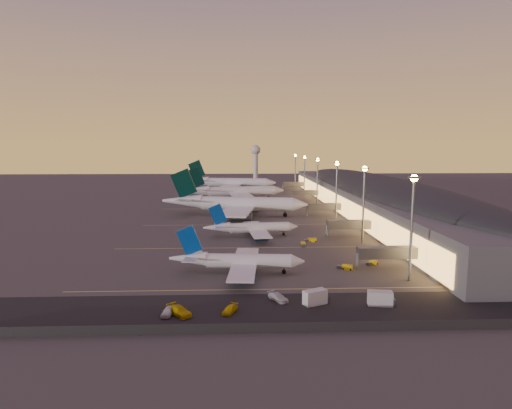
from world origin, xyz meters
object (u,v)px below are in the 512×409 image
(airliner_wide_near, at_px, (234,204))
(baggage_tug_d, at_px, (303,244))
(airliner_narrow_south, at_px, (237,261))
(airliner_wide_far, at_px, (229,183))
(baggage_tug_a, at_px, (345,267))
(airliner_narrow_north, at_px, (251,228))
(catering_truck_a, at_px, (316,297))
(baggage_tug_c, at_px, (311,240))
(service_van_a, at_px, (168,311))
(baggage_tug_b, at_px, (372,263))
(service_van_b, at_px, (179,311))
(radar_tower, at_px, (256,157))
(service_van_c, at_px, (278,297))
(service_van_d, at_px, (230,309))
(airliner_wide_mid, at_px, (232,192))
(catering_truck_b, at_px, (382,299))

(airliner_wide_near, distance_m, baggage_tug_d, 65.30)
(airliner_narrow_south, height_order, airliner_wide_far, airliner_wide_far)
(baggage_tug_a, bearing_deg, airliner_narrow_north, 143.15)
(airliner_wide_far, distance_m, catering_truck_a, 225.84)
(baggage_tug_c, bearing_deg, service_van_a, -124.81)
(baggage_tug_b, distance_m, service_van_b, 58.83)
(airliner_narrow_south, height_order, service_van_a, airliner_narrow_south)
(radar_tower, height_order, service_van_b, radar_tower)
(baggage_tug_a, distance_m, baggage_tug_d, 27.76)
(catering_truck_a, bearing_deg, baggage_tug_d, 59.53)
(airliner_narrow_north, relative_size, service_van_c, 6.48)
(baggage_tug_c, xyz_separation_m, service_van_a, (-38.16, -61.89, 0.24))
(airliner_narrow_north, height_order, service_van_a, airliner_narrow_north)
(airliner_wide_far, distance_m, radar_tower, 94.08)
(catering_truck_a, xyz_separation_m, baggage_tug_d, (4.96, 51.34, -0.91))
(service_van_c, bearing_deg, service_van_d, 178.61)
(airliner_narrow_south, distance_m, service_van_d, 26.28)
(airliner_wide_mid, xyz_separation_m, airliner_wide_far, (-3.35, 56.49, 0.44))
(baggage_tug_c, bearing_deg, airliner_wide_mid, 101.23)
(airliner_wide_near, height_order, service_van_c, airliner_wide_near)
(baggage_tug_c, relative_size, service_van_c, 0.79)
(airliner_wide_far, bearing_deg, catering_truck_a, -74.89)
(radar_tower, bearing_deg, airliner_narrow_north, -92.54)
(airliner_wide_mid, xyz_separation_m, service_van_d, (2.23, -172.06, -4.55))
(airliner_wide_near, height_order, service_van_d, airliner_wide_near)
(airliner_wide_far, bearing_deg, baggage_tug_b, -68.13)
(airliner_narrow_north, distance_m, airliner_wide_near, 46.43)
(baggage_tug_a, bearing_deg, airliner_wide_near, 132.57)
(airliner_narrow_north, height_order, service_van_b, airliner_narrow_north)
(airliner_narrow_south, distance_m, radar_tower, 293.30)
(service_van_a, bearing_deg, service_van_c, 28.73)
(airliner_wide_near, relative_size, airliner_wide_mid, 1.08)
(airliner_wide_mid, distance_m, radar_tower, 148.55)
(airliner_narrow_north, height_order, baggage_tug_d, airliner_narrow_north)
(airliner_wide_far, relative_size, catering_truck_b, 12.10)
(service_van_a, relative_size, service_van_d, 1.01)
(airliner_wide_mid, bearing_deg, baggage_tug_c, -83.73)
(airliner_narrow_north, distance_m, catering_truck_a, 67.29)
(radar_tower, bearing_deg, airliner_wide_mid, -97.53)
(airliner_wide_mid, height_order, airliner_wide_far, airliner_wide_far)
(airliner_narrow_north, distance_m, baggage_tug_c, 22.21)
(catering_truck_a, relative_size, service_van_b, 0.96)
(airliner_narrow_north, height_order, baggage_tug_a, airliner_narrow_north)
(airliner_wide_mid, relative_size, baggage_tug_d, 16.07)
(radar_tower, height_order, baggage_tug_c, radar_tower)
(baggage_tug_a, distance_m, catering_truck_b, 25.96)
(catering_truck_a, bearing_deg, radar_tower, 65.17)
(service_van_b, height_order, service_van_c, service_van_b)
(airliner_wide_far, height_order, baggage_tug_a, airliner_wide_far)
(catering_truck_b, bearing_deg, baggage_tug_d, 107.71)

